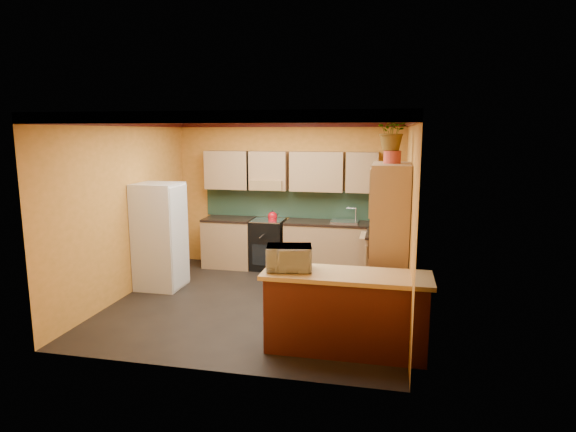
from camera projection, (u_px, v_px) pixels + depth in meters
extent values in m
plane|color=black|center=(259.00, 303.00, 7.13)|extent=(4.20, 4.20, 0.00)
cube|color=white|center=(257.00, 117.00, 6.66)|extent=(4.20, 4.20, 0.04)
cube|color=gold|center=(289.00, 194.00, 8.91)|extent=(4.20, 0.04, 2.70)
cube|color=gold|center=(202.00, 247.00, 4.87)|extent=(4.20, 0.04, 2.70)
cube|color=gold|center=(126.00, 208.00, 7.33)|extent=(0.04, 4.20, 2.70)
cube|color=gold|center=(409.00, 218.00, 6.46)|extent=(0.04, 4.20, 2.70)
cube|color=#1F3A2C|center=(302.00, 204.00, 8.88)|extent=(3.70, 0.02, 0.53)
cube|color=#1F3A2C|center=(405.00, 213.00, 7.84)|extent=(0.02, 1.40, 0.53)
cube|color=tan|center=(292.00, 171.00, 8.65)|extent=(3.10, 0.34, 0.70)
cylinder|color=white|center=(268.00, 121.00, 7.24)|extent=(0.26, 0.26, 0.06)
cube|color=tan|center=(301.00, 247.00, 8.72)|extent=(3.65, 0.60, 0.88)
cube|color=black|center=(301.00, 222.00, 8.64)|extent=(3.65, 0.62, 0.04)
cube|color=black|center=(268.00, 244.00, 8.85)|extent=(0.58, 0.58, 0.91)
cube|color=silver|center=(345.00, 222.00, 8.48)|extent=(0.48, 0.40, 0.03)
cube|color=tan|center=(385.00, 263.00, 7.66)|extent=(0.60, 0.80, 0.88)
cube|color=black|center=(386.00, 234.00, 7.58)|extent=(0.62, 0.80, 0.04)
cube|color=silver|center=(160.00, 236.00, 7.70)|extent=(0.68, 0.66, 1.70)
cube|color=tan|center=(389.00, 244.00, 6.30)|extent=(0.48, 0.90, 2.10)
cylinder|color=#AC3929|center=(392.00, 157.00, 6.15)|extent=(0.22, 0.22, 0.16)
imported|color=tan|center=(393.00, 130.00, 6.09)|extent=(0.58, 0.54, 0.51)
cube|color=#551813|center=(346.00, 315.00, 5.49)|extent=(1.80, 0.55, 0.88)
cube|color=tan|center=(346.00, 275.00, 5.41)|extent=(1.90, 0.65, 0.05)
imported|color=silver|center=(289.00, 258.00, 5.51)|extent=(0.57, 0.44, 0.28)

